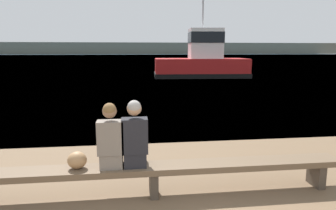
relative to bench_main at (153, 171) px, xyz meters
name	(u,v)px	position (x,y,z in m)	size (l,w,h in m)	color
water_surface	(131,56)	(0.19, 122.53, -0.38)	(240.00, 240.00, 0.00)	#5684A3
far_shoreline	(131,48)	(0.19, 184.43, 3.05)	(600.00, 12.00, 6.86)	#4C4C42
bench_main	(153,171)	(0.00, 0.00, 0.00)	(5.82, 0.41, 0.47)	brown
person_left	(111,140)	(-0.61, 0.01, 0.50)	(0.37, 0.41, 0.96)	#70665B
person_right	(135,138)	(-0.27, 0.01, 0.51)	(0.37, 0.41, 0.99)	black
shopping_bag	(77,160)	(-1.09, 0.02, 0.21)	(0.27, 0.24, 0.25)	#9E754C
tugboat_red	(202,62)	(5.46, 19.85, 0.84)	(7.71, 3.88, 7.31)	#A81919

